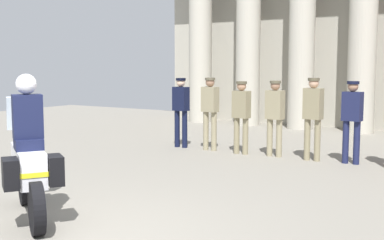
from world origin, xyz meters
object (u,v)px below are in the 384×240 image
(officer_in_row_0, at_px, (181,107))
(officer_in_row_2, at_px, (241,111))
(officer_in_row_1, at_px, (210,108))
(officer_in_row_3, at_px, (275,112))
(officer_in_row_4, at_px, (313,112))
(motorcycle_with_rider, at_px, (29,160))
(officer_in_row_5, at_px, (352,115))

(officer_in_row_0, xyz_separation_m, officer_in_row_2, (1.67, -0.06, -0.03))
(officer_in_row_1, height_order, officer_in_row_2, officer_in_row_1)
(officer_in_row_0, distance_m, officer_in_row_2, 1.67)
(officer_in_row_0, bearing_deg, officer_in_row_1, -172.60)
(officer_in_row_1, xyz_separation_m, officer_in_row_3, (1.61, 0.04, -0.03))
(officer_in_row_0, height_order, officer_in_row_4, officer_in_row_4)
(officer_in_row_4, distance_m, motorcycle_with_rider, 6.16)
(officer_in_row_2, height_order, officer_in_row_4, officer_in_row_4)
(officer_in_row_2, bearing_deg, officer_in_row_0, 5.54)
(officer_in_row_4, distance_m, officer_in_row_5, 0.79)
(officer_in_row_4, height_order, officer_in_row_5, officer_in_row_4)
(officer_in_row_2, bearing_deg, motorcycle_with_rider, 95.89)
(officer_in_row_4, xyz_separation_m, motorcycle_with_rider, (-1.81, -5.89, -0.24))
(officer_in_row_0, bearing_deg, officer_in_row_3, -171.48)
(officer_in_row_3, relative_size, motorcycle_with_rider, 0.88)
(officer_in_row_1, height_order, officer_in_row_3, officer_in_row_1)
(officer_in_row_3, xyz_separation_m, officer_in_row_4, (0.86, -0.02, 0.04))
(officer_in_row_0, bearing_deg, officer_in_row_4, -172.14)
(motorcycle_with_rider, bearing_deg, officer_in_row_3, -65.47)
(officer_in_row_0, distance_m, officer_in_row_5, 4.08)
(officer_in_row_4, bearing_deg, officer_in_row_1, 8.01)
(officer_in_row_2, xyz_separation_m, officer_in_row_3, (0.77, 0.10, 0.01))
(officer_in_row_1, height_order, officer_in_row_4, officer_in_row_4)
(officer_in_row_1, bearing_deg, officer_in_row_0, 7.40)
(officer_in_row_3, relative_size, officer_in_row_4, 0.96)
(officer_in_row_4, bearing_deg, officer_in_row_3, 6.01)
(officer_in_row_0, bearing_deg, officer_in_row_2, -174.46)
(officer_in_row_4, bearing_deg, officer_in_row_5, -165.73)
(officer_in_row_2, relative_size, officer_in_row_5, 0.98)
(officer_in_row_0, relative_size, motorcycle_with_rider, 0.89)
(officer_in_row_1, bearing_deg, officer_in_row_5, -170.48)
(officer_in_row_0, distance_m, officer_in_row_4, 3.30)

